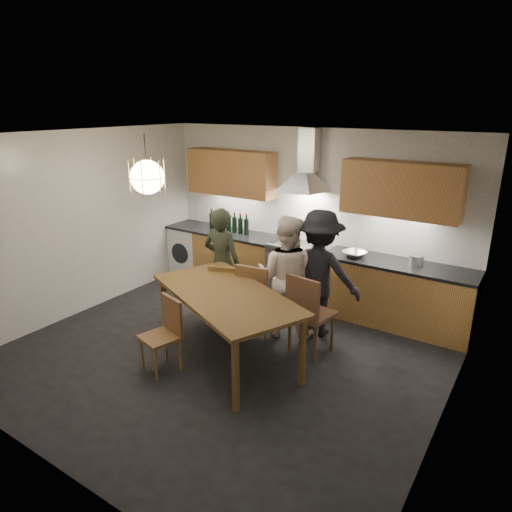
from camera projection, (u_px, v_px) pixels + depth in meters
The scene contains 17 objects.
ground at pixel (224, 354), 5.61m from camera, with size 5.00×5.00×0.00m, color black.
room_shell at pixel (221, 219), 5.06m from camera, with size 5.02×4.52×2.61m.
counter_run at pixel (301, 273), 7.00m from camera, with size 5.00×0.62×0.90m.
range_stove at pixel (300, 274), 7.01m from camera, with size 0.90×0.60×0.92m.
wall_fixtures at pixel (307, 179), 6.65m from camera, with size 4.30×0.54×1.10m.
pendant_lamp at pixel (147, 177), 5.38m from camera, with size 0.43×0.43×0.70m.
dining_table at pixel (226, 301), 5.29m from camera, with size 2.25×1.74×0.85m.
chair_back_left at pixel (226, 292), 6.12m from camera, with size 0.52×0.52×0.92m.
chair_back_mid at pixel (256, 295), 5.89m from camera, with size 0.50×0.50×1.00m.
chair_back_right at pixel (307, 310), 5.45m from camera, with size 0.53×0.53×1.03m.
chair_front at pixel (166, 329), 5.18m from camera, with size 0.48×0.48×0.86m.
person_left at pixel (222, 263), 6.40m from camera, with size 0.58×0.38×1.59m, color black.
person_mid at pixel (286, 276), 5.88m from camera, with size 0.78×0.61×1.61m, color #F3E0CF.
person_right at pixel (319, 273), 5.90m from camera, with size 1.08×0.62×1.68m, color black.
mixing_bowl at pixel (355, 254), 6.34m from camera, with size 0.32×0.32×0.08m, color silver.
stock_pot at pixel (416, 260), 6.00m from camera, with size 0.18×0.18×0.13m, color silver.
wine_bottles at pixel (229, 222), 7.54m from camera, with size 0.79×0.08×0.34m.
Camera 1 is at (3.04, -3.90, 2.93)m, focal length 32.00 mm.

